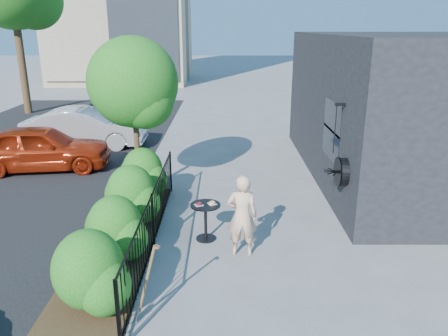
{
  "coord_description": "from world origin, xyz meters",
  "views": [
    {
      "loc": [
        -0.09,
        -7.87,
        4.19
      ],
      "look_at": [
        -0.1,
        1.31,
        1.2
      ],
      "focal_mm": 35.0,
      "sensor_mm": 36.0,
      "label": 1
    }
  ],
  "objects_px": {
    "cafe_table": "(206,215)",
    "car_silver": "(86,128)",
    "patio_tree": "(136,88)",
    "car_red": "(41,148)",
    "woman": "(242,216)",
    "shovel": "(145,287)"
  },
  "relations": [
    {
      "from": "cafe_table",
      "to": "car_silver",
      "type": "distance_m",
      "value": 8.67
    },
    {
      "from": "car_silver",
      "to": "patio_tree",
      "type": "bearing_deg",
      "value": -149.8
    },
    {
      "from": "car_red",
      "to": "car_silver",
      "type": "height_order",
      "value": "car_silver"
    },
    {
      "from": "patio_tree",
      "to": "woman",
      "type": "distance_m",
      "value": 4.43
    },
    {
      "from": "woman",
      "to": "car_red",
      "type": "xyz_separation_m",
      "value": [
        -5.9,
        5.21,
        -0.11
      ]
    },
    {
      "from": "car_red",
      "to": "patio_tree",
      "type": "bearing_deg",
      "value": -129.39
    },
    {
      "from": "cafe_table",
      "to": "shovel",
      "type": "xyz_separation_m",
      "value": [
        -0.78,
        -2.59,
        0.02
      ]
    },
    {
      "from": "shovel",
      "to": "woman",
      "type": "bearing_deg",
      "value": 53.04
    },
    {
      "from": "woman",
      "to": "car_silver",
      "type": "bearing_deg",
      "value": -54.06
    },
    {
      "from": "patio_tree",
      "to": "car_red",
      "type": "bearing_deg",
      "value": 148.42
    },
    {
      "from": "cafe_table",
      "to": "shovel",
      "type": "distance_m",
      "value": 2.71
    },
    {
      "from": "patio_tree",
      "to": "car_red",
      "type": "distance_m",
      "value": 4.51
    },
    {
      "from": "car_red",
      "to": "car_silver",
      "type": "bearing_deg",
      "value": -19.27
    },
    {
      "from": "patio_tree",
      "to": "shovel",
      "type": "xyz_separation_m",
      "value": [
        0.98,
        -5.1,
        -2.21
      ]
    },
    {
      "from": "woman",
      "to": "shovel",
      "type": "height_order",
      "value": "woman"
    },
    {
      "from": "car_red",
      "to": "woman",
      "type": "bearing_deg",
      "value": -139.27
    },
    {
      "from": "cafe_table",
      "to": "shovel",
      "type": "height_order",
      "value": "shovel"
    },
    {
      "from": "woman",
      "to": "car_red",
      "type": "height_order",
      "value": "woman"
    },
    {
      "from": "woman",
      "to": "car_red",
      "type": "distance_m",
      "value": 7.87
    },
    {
      "from": "shovel",
      "to": "car_silver",
      "type": "distance_m",
      "value": 10.64
    },
    {
      "from": "woman",
      "to": "shovel",
      "type": "distance_m",
      "value": 2.5
    },
    {
      "from": "patio_tree",
      "to": "shovel",
      "type": "distance_m",
      "value": 5.64
    }
  ]
}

